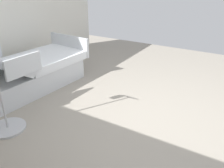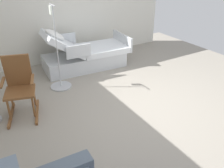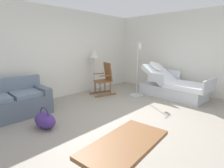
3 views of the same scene
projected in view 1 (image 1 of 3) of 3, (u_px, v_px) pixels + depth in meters
The scene contains 3 objects.
ground_plane at pixel (148, 126), 2.98m from camera, with size 7.32×7.32×0.00m, color gray.
hospital_bed at pixel (24, 72), 3.81m from camera, with size 1.11×2.12×1.11m.
iv_pole at pixel (4, 112), 2.82m from camera, with size 0.44×0.44×1.69m.
Camera 1 is at (-0.88, 2.35, 1.75)m, focal length 37.48 mm.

